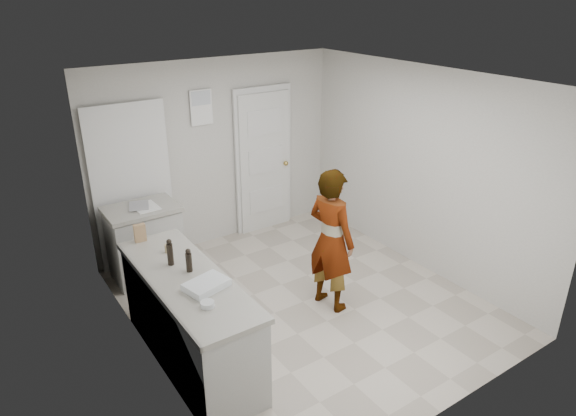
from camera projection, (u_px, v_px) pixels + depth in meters
ground at (303, 302)px, 5.86m from camera, size 4.00×4.00×0.00m
room_shell at (208, 173)px, 6.84m from camera, size 4.00×4.00×4.00m
main_counter at (190, 322)px, 4.79m from camera, size 0.64×1.96×0.93m
side_counter at (145, 245)px, 6.22m from camera, size 0.84×0.61×0.93m
person at (331, 240)px, 5.51m from camera, size 0.49×0.65×1.62m
cake_mix_box at (140, 233)px, 5.19m from camera, size 0.12×0.06×0.19m
spice_jar at (168, 248)px, 4.99m from camera, size 0.05×0.05×0.08m
oil_cruet_a at (189, 261)px, 4.64m from camera, size 0.06×0.06×0.23m
oil_cruet_b at (170, 252)px, 4.74m from camera, size 0.06×0.06×0.26m
baking_dish at (207, 285)px, 4.41m from camera, size 0.41×0.33×0.06m
egg_bowl at (207, 304)px, 4.15m from camera, size 0.11×0.11×0.04m
papers at (146, 207)px, 6.03m from camera, size 0.27×0.34×0.01m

